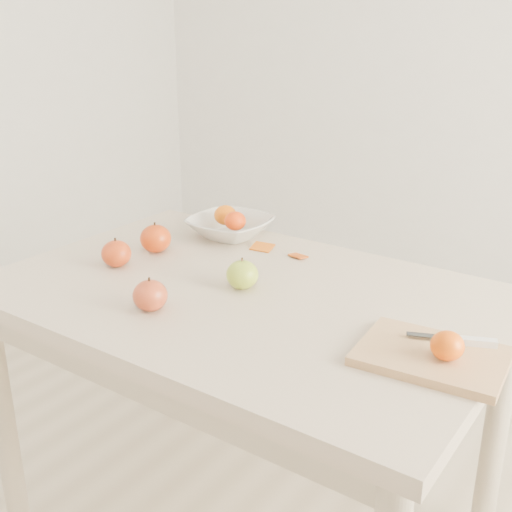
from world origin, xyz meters
The scene contains 13 objects.
table centered at (0.00, 0.00, 0.65)m, with size 1.20×0.80×0.75m.
cutting_board centered at (0.49, -0.07, 0.76)m, with size 0.27×0.20×0.02m, color tan.
board_tangerine centered at (0.52, -0.08, 0.80)m, with size 0.06×0.06×0.05m, color #E43E08.
fruit_bowl centered at (-0.26, 0.30, 0.78)m, with size 0.23×0.23×0.06m, color silver.
bowl_tangerine_near centered at (-0.29, 0.31, 0.81)m, with size 0.07×0.07×0.06m, color #E66108.
bowl_tangerine_far centered at (-0.23, 0.28, 0.81)m, with size 0.06×0.06×0.06m, color #E83F08.
orange_peel_a centered at (-0.12, 0.26, 0.75)m, with size 0.06×0.04×0.00m, color #CE5B0E.
orange_peel_b centered at (-0.01, 0.26, 0.75)m, with size 0.04×0.04×0.00m, color #C74C0E.
paring_knife centered at (0.53, 0.00, 0.78)m, with size 0.16×0.08×0.01m.
apple_green centered at (-0.01, 0.00, 0.78)m, with size 0.08×0.08×0.07m, color #719F16.
apple_red_a centered at (-0.35, 0.07, 0.79)m, with size 0.09×0.09×0.08m, color #A51403.
apple_red_e centered at (-0.10, -0.21, 0.78)m, with size 0.08×0.08×0.07m, color maroon.
apple_red_d centered at (-0.36, -0.07, 0.78)m, with size 0.08×0.08×0.07m, color #970C06.
Camera 1 is at (0.83, -1.13, 1.36)m, focal length 45.00 mm.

